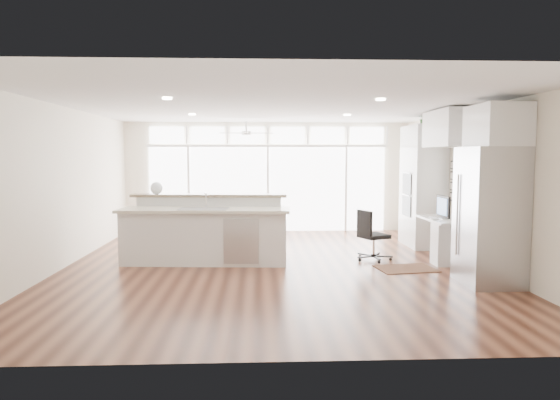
{
  "coord_description": "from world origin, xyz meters",
  "views": [
    {
      "loc": [
        -0.25,
        -8.38,
        1.86
      ],
      "look_at": [
        0.15,
        0.6,
        1.08
      ],
      "focal_mm": 32.0,
      "sensor_mm": 36.0,
      "label": 1
    }
  ],
  "objects": [
    {
      "name": "ceiling_fan",
      "position": [
        -0.5,
        2.8,
        2.48
      ],
      "size": [
        1.16,
        1.16,
        0.32
      ],
      "primitive_type": "cube",
      "color": "white",
      "rests_on": "ceiling"
    },
    {
      "name": "potted_plant",
      "position": [
        3.17,
        1.8,
        2.61
      ],
      "size": [
        0.27,
        0.3,
        0.22
      ],
      "primitive_type": "imported",
      "rotation": [
        0.0,
        0.0,
        -0.05
      ],
      "color": "#2B6129",
      "rests_on": "oven_cabinet"
    },
    {
      "name": "desk_nook",
      "position": [
        3.13,
        0.3,
        0.38
      ],
      "size": [
        0.72,
        1.3,
        0.76
      ],
      "primitive_type": "cube",
      "color": "white",
      "rests_on": "floor"
    },
    {
      "name": "monitor",
      "position": [
        3.05,
        0.3,
        0.97
      ],
      "size": [
        0.1,
        0.52,
        0.43
      ],
      "primitive_type": "cube",
      "rotation": [
        0.0,
        0.0,
        0.03
      ],
      "color": "black",
      "rests_on": "desk_nook"
    },
    {
      "name": "wall_front",
      "position": [
        0.0,
        -4.0,
        1.35
      ],
      "size": [
        7.0,
        0.04,
        2.7
      ],
      "primitive_type": "cube",
      "color": "white",
      "rests_on": "floor"
    },
    {
      "name": "wall_right",
      "position": [
        3.5,
        0.0,
        1.35
      ],
      "size": [
        0.04,
        8.0,
        2.7
      ],
      "primitive_type": "cube",
      "color": "white",
      "rests_on": "floor"
    },
    {
      "name": "desk_window",
      "position": [
        3.46,
        0.3,
        1.55
      ],
      "size": [
        0.04,
        0.85,
        0.85
      ],
      "primitive_type": "cube",
      "color": "silver",
      "rests_on": "wall_right"
    },
    {
      "name": "glass_wall",
      "position": [
        0.0,
        3.94,
        1.05
      ],
      "size": [
        5.8,
        0.06,
        2.08
      ],
      "primitive_type": "cube",
      "color": "white",
      "rests_on": "wall_back"
    },
    {
      "name": "framed_photos",
      "position": [
        3.46,
        0.92,
        1.4
      ],
      "size": [
        0.06,
        0.22,
        0.8
      ],
      "primitive_type": "cube",
      "color": "black",
      "rests_on": "wall_right"
    },
    {
      "name": "rug",
      "position": [
        2.2,
        -0.34,
        0.01
      ],
      "size": [
        1.02,
        0.8,
        0.01
      ],
      "primitive_type": "cube",
      "rotation": [
        0.0,
        0.0,
        0.15
      ],
      "color": "#331A10",
      "rests_on": "floor"
    },
    {
      "name": "kitchen_island",
      "position": [
        -1.17,
        0.3,
        0.59
      ],
      "size": [
        3.03,
        1.32,
        1.18
      ],
      "primitive_type": "cube",
      "rotation": [
        0.0,
        0.0,
        -0.07
      ],
      "color": "white",
      "rests_on": "floor"
    },
    {
      "name": "fishbowl",
      "position": [
        -2.09,
        0.76,
        1.29
      ],
      "size": [
        0.24,
        0.24,
        0.22
      ],
      "primitive_type": "sphere",
      "rotation": [
        0.0,
        0.0,
        0.09
      ],
      "color": "white",
      "rests_on": "kitchen_island"
    },
    {
      "name": "upper_cabinets",
      "position": [
        3.17,
        0.3,
        2.35
      ],
      "size": [
        0.64,
        1.3,
        0.64
      ],
      "primitive_type": "cube",
      "color": "white",
      "rests_on": "wall_right"
    },
    {
      "name": "refrigerator",
      "position": [
        3.11,
        -1.35,
        1.0
      ],
      "size": [
        0.76,
        0.9,
        2.0
      ],
      "primitive_type": "cube",
      "color": "#A5A6AA",
      "rests_on": "floor"
    },
    {
      "name": "recessed_lights",
      "position": [
        0.0,
        0.2,
        2.68
      ],
      "size": [
        3.4,
        3.0,
        0.02
      ],
      "primitive_type": "cube",
      "color": "white",
      "rests_on": "ceiling"
    },
    {
      "name": "wall_left",
      "position": [
        -3.5,
        0.0,
        1.35
      ],
      "size": [
        0.04,
        8.0,
        2.7
      ],
      "primitive_type": "cube",
      "color": "white",
      "rests_on": "floor"
    },
    {
      "name": "oven_cabinet",
      "position": [
        3.17,
        1.8,
        1.25
      ],
      "size": [
        0.64,
        1.2,
        2.5
      ],
      "primitive_type": "cube",
      "color": "white",
      "rests_on": "floor"
    },
    {
      "name": "office_chair",
      "position": [
        1.83,
        0.38,
        0.45
      ],
      "size": [
        0.6,
        0.58,
        0.9
      ],
      "primitive_type": "cube",
      "rotation": [
        0.0,
        0.0,
        0.41
      ],
      "color": "black",
      "rests_on": "floor"
    },
    {
      "name": "transom_row",
      "position": [
        0.0,
        3.94,
        2.38
      ],
      "size": [
        5.9,
        0.06,
        0.4
      ],
      "primitive_type": "cube",
      "color": "white",
      "rests_on": "wall_back"
    },
    {
      "name": "fridge_cabinet",
      "position": [
        3.17,
        -1.35,
        2.3
      ],
      "size": [
        0.64,
        0.9,
        0.6
      ],
      "primitive_type": "cube",
      "color": "white",
      "rests_on": "wall_right"
    },
    {
      "name": "ceiling",
      "position": [
        0.0,
        0.0,
        2.7
      ],
      "size": [
        7.0,
        8.0,
        0.02
      ],
      "primitive_type": "cube",
      "color": "silver",
      "rests_on": "wall_back"
    },
    {
      "name": "wall_back",
      "position": [
        0.0,
        4.0,
        1.35
      ],
      "size": [
        7.0,
        0.04,
        2.7
      ],
      "primitive_type": "cube",
      "color": "white",
      "rests_on": "floor"
    },
    {
      "name": "floor",
      "position": [
        0.0,
        0.0,
        -0.01
      ],
      "size": [
        7.0,
        8.0,
        0.02
      ],
      "primitive_type": "cube",
      "color": "#3F1E13",
      "rests_on": "ground"
    },
    {
      "name": "keyboard",
      "position": [
        2.88,
        0.3,
        0.77
      ],
      "size": [
        0.16,
        0.33,
        0.02
      ],
      "primitive_type": "cube",
      "rotation": [
        0.0,
        0.0,
        -0.15
      ],
      "color": "silver",
      "rests_on": "desk_nook"
    }
  ]
}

